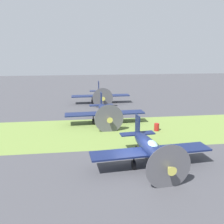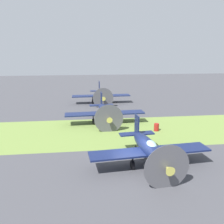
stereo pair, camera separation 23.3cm
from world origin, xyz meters
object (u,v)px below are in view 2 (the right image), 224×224
at_px(fuel_drum, 156,127).
at_px(airplane_wingman, 105,112).
at_px(airplane_trail, 101,95).
at_px(airplane_lead, 149,148).

bearing_deg(fuel_drum, airplane_wingman, -34.04).
distance_m(airplane_wingman, airplane_trail, 12.80).
xyz_separation_m(airplane_wingman, airplane_trail, (-0.53, -12.79, 0.02)).
xyz_separation_m(airplane_lead, airplane_trail, (1.99, -25.42, 0.07)).
relative_size(airplane_lead, fuel_drum, 11.35).
relative_size(airplane_wingman, fuel_drum, 11.68).
bearing_deg(fuel_drum, airplane_trail, -72.24).
distance_m(airplane_wingman, fuel_drum, 7.21).
bearing_deg(airplane_trail, fuel_drum, 106.70).
bearing_deg(airplane_lead, fuel_drum, -116.24).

